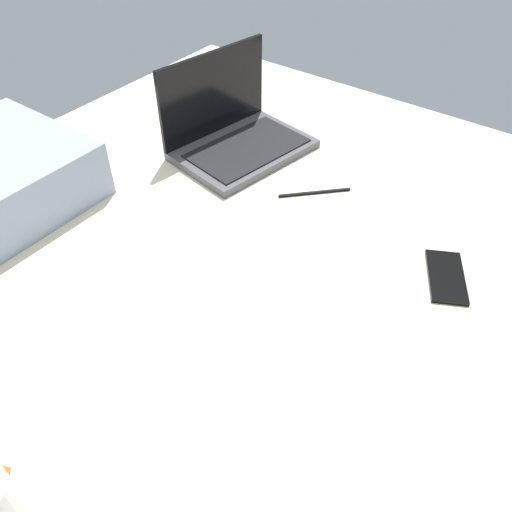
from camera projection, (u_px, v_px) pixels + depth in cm
name	position (u px, v px, depth cm)	size (l,w,h in cm)	color
bed_mattress	(192.00, 296.00, 109.09)	(180.00, 140.00, 18.00)	beige
laptop	(235.00, 134.00, 131.79)	(36.49, 28.38, 23.00)	#4C4C51
cell_phone	(446.00, 277.00, 100.06)	(6.80, 14.00, 0.80)	black
charger_cable	(315.00, 193.00, 120.17)	(17.00, 0.60, 0.60)	black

